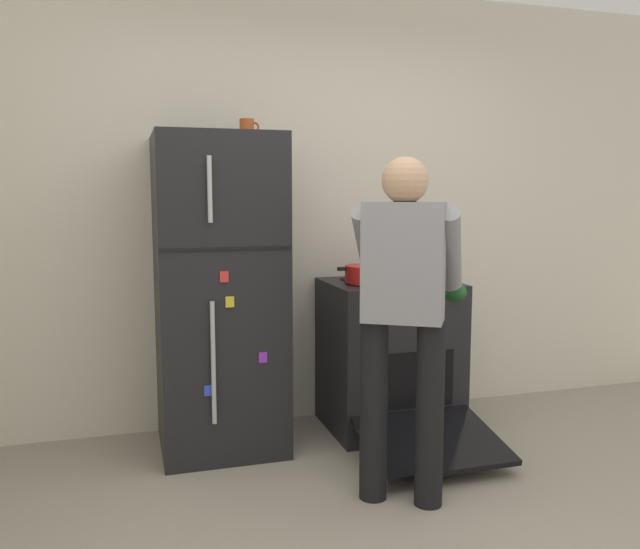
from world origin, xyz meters
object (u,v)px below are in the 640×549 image
at_px(refrigerator, 219,294).
at_px(pepper_mill, 421,263).
at_px(coffee_mug, 247,127).
at_px(person_cook, 404,299).
at_px(red_pot, 368,274).
at_px(stove_range, 390,357).

height_order(refrigerator, pepper_mill, refrigerator).
bearing_deg(coffee_mug, refrigerator, -164.60).
height_order(person_cook, coffee_mug, coffee_mug).
distance_m(person_cook, coffee_mug, 1.39).
bearing_deg(red_pot, person_cook, -100.03).
distance_m(refrigerator, coffee_mug, 0.95).
xyz_separation_m(stove_range, red_pot, (-0.16, -0.03, 0.52)).
height_order(stove_range, coffee_mug, coffee_mug).
relative_size(stove_range, coffee_mug, 10.84).
bearing_deg(red_pot, pepper_mill, 28.52).
relative_size(refrigerator, coffee_mug, 15.70).
height_order(red_pot, coffee_mug, coffee_mug).
height_order(person_cook, pepper_mill, person_cook).
relative_size(red_pot, pepper_mill, 2.44).
xyz_separation_m(refrigerator, pepper_mill, (1.34, 0.20, 0.11)).
bearing_deg(stove_range, refrigerator, 179.03).
bearing_deg(refrigerator, stove_range, -0.97).
relative_size(refrigerator, red_pot, 4.66).
bearing_deg(coffee_mug, red_pot, -8.21).
distance_m(stove_range, person_cook, 1.07).
distance_m(coffee_mug, pepper_mill, 1.42).
distance_m(refrigerator, stove_range, 1.12).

